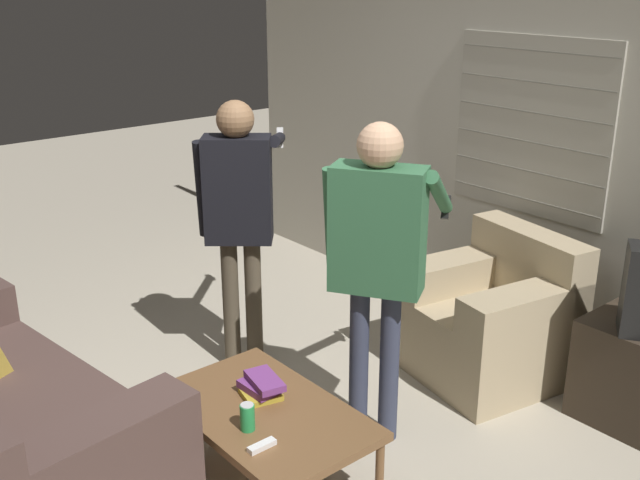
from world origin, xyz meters
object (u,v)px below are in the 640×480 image
at_px(person_left_standing, 239,204).
at_px(coffee_table, 265,416).
at_px(soda_can, 247,417).
at_px(armchair_beige, 492,319).
at_px(book_stack, 262,387).
at_px(spare_remote, 262,446).
at_px(person_right_standing, 378,245).

bearing_deg(person_left_standing, coffee_table, -79.16).
bearing_deg(soda_can, person_left_standing, 146.40).
distance_m(armchair_beige, book_stack, 1.62).
relative_size(armchair_beige, soda_can, 7.69).
bearing_deg(person_left_standing, spare_remote, -81.06).
height_order(coffee_table, soda_can, soda_can).
distance_m(person_right_standing, soda_can, 1.02).
bearing_deg(book_stack, armchair_beige, 85.74).
height_order(book_stack, soda_can, soda_can).
height_order(armchair_beige, book_stack, armchair_beige).
xyz_separation_m(armchair_beige, soda_can, (0.06, -1.82, 0.12)).
bearing_deg(book_stack, spare_remote, -35.93).
bearing_deg(soda_can, armchair_beige, 91.98).
height_order(person_right_standing, spare_remote, person_right_standing).
bearing_deg(spare_remote, armchair_beige, 96.64).
bearing_deg(spare_remote, person_right_standing, 103.39).
distance_m(armchair_beige, person_left_standing, 1.65).
relative_size(person_left_standing, person_right_standing, 0.99).
bearing_deg(armchair_beige, coffee_table, 100.15).
xyz_separation_m(coffee_table, spare_remote, (0.23, -0.19, 0.05)).
relative_size(person_right_standing, book_stack, 6.77).
distance_m(person_left_standing, person_right_standing, 1.05).
height_order(person_right_standing, soda_can, person_right_standing).
xyz_separation_m(person_left_standing, spare_remote, (1.25, -0.77, -0.62)).
xyz_separation_m(armchair_beige, spare_remote, (0.22, -1.85, 0.07)).
xyz_separation_m(armchair_beige, book_stack, (-0.12, -1.61, 0.11)).
bearing_deg(soda_can, book_stack, 131.14).
bearing_deg(person_right_standing, book_stack, -133.51).
xyz_separation_m(person_left_standing, soda_can, (1.10, -0.73, -0.57)).
xyz_separation_m(book_stack, spare_remote, (0.34, -0.24, -0.04)).
bearing_deg(book_stack, soda_can, -48.86).
bearing_deg(spare_remote, soda_can, 167.29).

